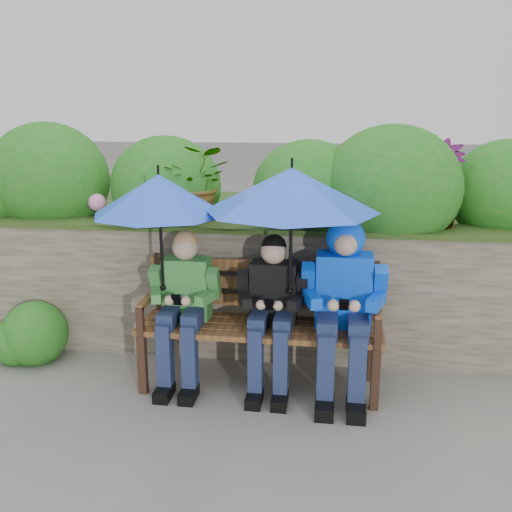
# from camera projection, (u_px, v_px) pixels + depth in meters

# --- Properties ---
(ground) EXTENTS (60.00, 60.00, 0.00)m
(ground) POSITION_uv_depth(u_px,v_px,m) (254.00, 397.00, 3.82)
(ground) COLOR #5E5E5E
(ground) RESTS_ON ground
(garden_backdrop) EXTENTS (8.00, 2.85, 1.85)m
(garden_backdrop) POSITION_uv_depth(u_px,v_px,m) (273.00, 244.00, 5.15)
(garden_backdrop) COLOR brown
(garden_backdrop) RESTS_ON ground
(park_bench) EXTENTS (1.65, 0.48, 0.87)m
(park_bench) POSITION_uv_depth(u_px,v_px,m) (261.00, 315.00, 3.92)
(park_bench) COLOR #301D14
(park_bench) RESTS_ON ground
(boy_left) EXTENTS (0.48, 0.55, 1.07)m
(boy_left) POSITION_uv_depth(u_px,v_px,m) (184.00, 301.00, 3.90)
(boy_left) COLOR #348532
(boy_left) RESTS_ON ground
(boy_middle) EXTENTS (0.47, 0.54, 1.07)m
(boy_middle) POSITION_uv_depth(u_px,v_px,m) (272.00, 305.00, 3.81)
(boy_middle) COLOR black
(boy_middle) RESTS_ON ground
(boy_right) EXTENTS (0.55, 0.67, 1.18)m
(boy_right) POSITION_uv_depth(u_px,v_px,m) (344.00, 295.00, 3.73)
(boy_right) COLOR #0038E0
(boy_right) RESTS_ON ground
(umbrella_left) EXTENTS (0.90, 0.90, 0.85)m
(umbrella_left) POSITION_uv_depth(u_px,v_px,m) (159.00, 195.00, 3.73)
(umbrella_left) COLOR blue
(umbrella_left) RESTS_ON ground
(umbrella_right) EXTENTS (1.12, 1.12, 0.89)m
(umbrella_right) POSITION_uv_depth(u_px,v_px,m) (292.00, 190.00, 3.58)
(umbrella_right) COLOR blue
(umbrella_right) RESTS_ON ground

